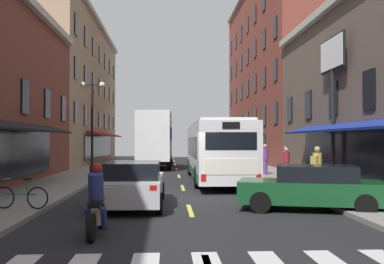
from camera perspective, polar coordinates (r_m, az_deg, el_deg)
ground_plane at (r=17.33m, az=-0.85°, el=-8.45°), size 34.80×80.00×0.10m
lane_centre_dashes at (r=17.07m, az=-0.82°, el=-8.38°), size 0.14×73.90×0.01m
sidewalk_left at (r=18.06m, az=-20.09°, el=-7.70°), size 3.00×80.00×0.14m
sidewalk_right at (r=18.52m, az=17.88°, el=-7.55°), size 3.00×80.00×0.14m
billboard_sign at (r=21.93m, az=17.70°, el=7.43°), size 0.40×2.86×6.90m
transit_bus at (r=23.54m, az=3.08°, el=-2.37°), size 2.73×12.13×3.12m
box_truck at (r=33.46m, az=-4.77°, el=-1.14°), size 2.67×7.12×4.26m
sedan_near at (r=42.32m, az=-4.14°, el=-3.06°), size 2.04×4.56×1.38m
sedan_mid at (r=14.74m, az=-7.63°, el=-6.64°), size 2.04×4.78×1.47m
sedan_far at (r=14.28m, az=15.19°, el=-6.93°), size 4.69×2.86×1.39m
motorcycle_rider at (r=10.46m, az=-12.22°, el=-9.11°), size 0.62×2.07×1.66m
bicycle_near at (r=14.15m, az=-21.24°, el=-7.79°), size 1.70×0.48×0.91m
pedestrian_near at (r=18.26m, az=15.86°, el=-4.43°), size 0.51×0.49×1.79m
pedestrian_mid at (r=28.57m, az=11.97°, el=-3.45°), size 0.36×0.36×1.63m
pedestrian_far at (r=26.58m, az=9.43°, el=-3.42°), size 0.36×0.36×1.81m
pedestrian_rear at (r=25.49m, az=12.11°, el=-3.77°), size 0.36×0.36×1.61m
street_lamp_twin at (r=25.80m, az=-12.76°, el=1.04°), size 1.42×0.32×5.37m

